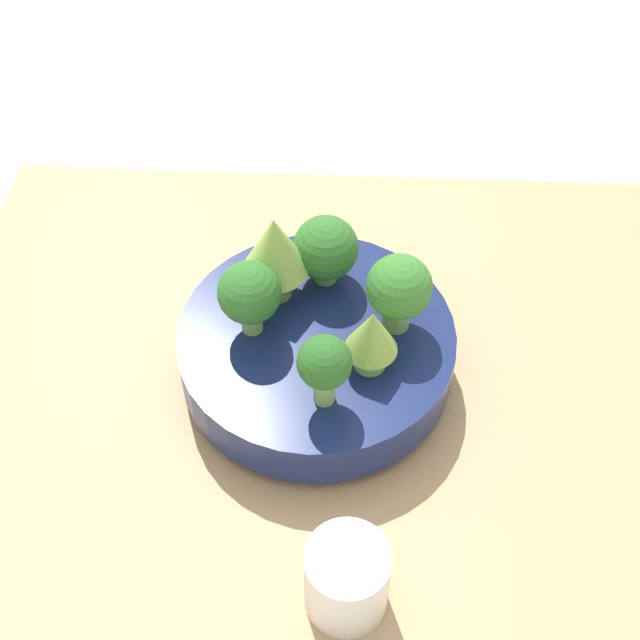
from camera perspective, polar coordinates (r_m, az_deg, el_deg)
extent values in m
plane|color=beige|center=(0.92, 1.71, -5.48)|extent=(6.00, 6.00, 0.00)
cube|color=tan|center=(0.90, 1.74, -4.68)|extent=(0.81, 0.61, 0.04)
cylinder|color=navy|center=(0.88, 0.00, -3.20)|extent=(0.12, 0.12, 0.01)
cylinder|color=navy|center=(0.85, 0.00, -1.93)|extent=(0.26, 0.26, 0.05)
cylinder|color=#7AB256|center=(0.80, 3.47, -2.37)|extent=(0.03, 0.03, 0.02)
cone|color=#84AD47|center=(0.77, 3.59, -0.76)|extent=(0.05, 0.05, 0.05)
cylinder|color=#7AB256|center=(0.83, -4.17, 0.13)|extent=(0.02, 0.02, 0.03)
sphere|color=#2D6B28|center=(0.80, -4.31, 1.75)|extent=(0.06, 0.06, 0.06)
cylinder|color=#7AB256|center=(0.77, 0.53, -4.29)|extent=(0.02, 0.02, 0.04)
sphere|color=#286023|center=(0.74, 0.55, -2.73)|extent=(0.05, 0.05, 0.05)
cylinder|color=#609347|center=(0.85, -2.57, 2.49)|extent=(0.03, 0.03, 0.04)
cone|color=#93B751|center=(0.82, -2.69, 4.82)|extent=(0.06, 0.06, 0.06)
cylinder|color=#6BA34C|center=(0.83, 5.15, 0.40)|extent=(0.03, 0.03, 0.03)
sphere|color=#387A2D|center=(0.80, 5.33, 2.11)|extent=(0.06, 0.06, 0.06)
cylinder|color=#609347|center=(0.87, 0.58, 3.14)|extent=(0.02, 0.02, 0.02)
sphere|color=#2D6B28|center=(0.85, 0.60, 4.63)|extent=(0.06, 0.06, 0.06)
cylinder|color=silver|center=(0.73, 1.99, -16.25)|extent=(0.07, 0.07, 0.08)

